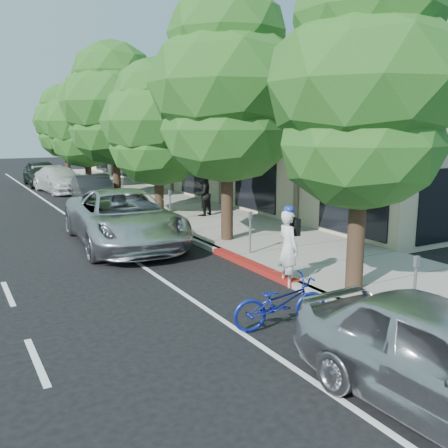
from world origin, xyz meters
TOP-DOWN VIEW (x-y plane):
  - ground at (0.00, 0.00)m, footprint 120.00×120.00m
  - sidewalk at (2.30, 8.00)m, footprint 4.60×56.00m
  - curb at (0.00, 8.00)m, footprint 0.30×56.00m
  - curb_red_segment at (0.00, 1.00)m, footprint 0.32×4.00m
  - storefront_building at (9.60, 18.00)m, footprint 10.00×36.00m
  - street_tree_0 at (0.90, -2.00)m, footprint 4.39×4.39m
  - street_tree_1 at (0.90, 4.00)m, footprint 5.11×5.11m
  - street_tree_2 at (0.90, 10.00)m, footprint 4.87×4.87m
  - street_tree_3 at (0.90, 16.00)m, footprint 5.61×5.61m
  - street_tree_4 at (0.90, 22.00)m, footprint 5.23×5.23m
  - street_tree_5 at (0.90, 28.00)m, footprint 4.61×4.61m
  - cyclist at (-0.07, -0.72)m, footprint 0.51×0.72m
  - bicycle at (-1.80, -2.82)m, footprint 2.05×1.01m
  - silver_suv at (-2.20, 5.50)m, footprint 3.52×6.78m
  - dark_sedan at (-0.83, 14.43)m, footprint 2.08×4.79m
  - white_pickup at (-1.11, 21.00)m, footprint 2.75×5.49m
  - dark_suv_far at (-1.45, 25.19)m, footprint 2.11×5.08m
  - pedestrian at (2.29, 8.55)m, footprint 1.10×1.00m

SIDE VIEW (x-z plane):
  - ground at x=0.00m, z-range 0.00..0.00m
  - sidewalk at x=2.30m, z-range 0.00..0.15m
  - curb at x=0.00m, z-range 0.00..0.15m
  - curb_red_segment at x=0.00m, z-range 0.00..0.15m
  - bicycle at x=-1.80m, z-range 0.00..1.03m
  - white_pickup at x=-1.11m, z-range 0.00..1.53m
  - dark_sedan at x=-0.83m, z-range 0.00..1.53m
  - dark_suv_far at x=-1.45m, z-range 0.00..1.72m
  - silver_suv at x=-2.20m, z-range 0.00..1.82m
  - cyclist at x=-0.07m, z-range 0.00..1.89m
  - pedestrian at x=2.29m, z-range 0.15..1.99m
  - storefront_building at x=9.60m, z-range 0.00..7.00m
  - street_tree_2 at x=0.90m, z-range 0.64..7.44m
  - street_tree_4 at x=0.90m, z-range 0.63..7.71m
  - street_tree_5 at x=0.90m, z-range 0.76..7.81m
  - street_tree_0 at x=0.90m, z-range 0.92..8.41m
  - street_tree_3 at x=0.90m, z-range 0.87..9.22m
  - street_tree_1 at x=0.90m, z-range 0.96..9.22m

